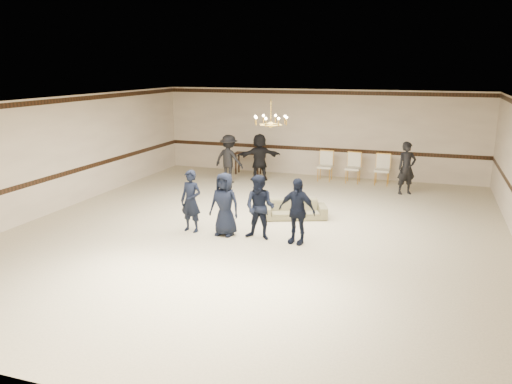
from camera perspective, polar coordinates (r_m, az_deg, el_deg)
room at (r=12.52m, az=0.27°, el=2.70°), size 12.01×14.01×3.21m
chair_rail at (r=19.27m, az=6.94°, el=4.77°), size 12.00×0.02×0.14m
crown_molding at (r=19.06m, az=7.13°, el=10.96°), size 12.00×0.02×0.14m
chandelier at (r=13.28m, az=1.67°, el=8.90°), size 0.94×0.94×0.89m
boy_a at (r=12.74m, az=-7.26°, el=-1.01°), size 0.61×0.44×1.56m
boy_b at (r=12.38m, az=-3.52°, el=-1.37°), size 0.79×0.55×1.56m
boy_c at (r=12.08m, az=0.44°, el=-1.73°), size 0.78×0.62×1.56m
boy_d at (r=11.84m, az=4.58°, el=-2.11°), size 0.97×0.54×1.56m
settee at (r=13.89m, az=4.32°, el=-1.93°), size 1.84×1.25×0.50m
adult_left at (r=18.00m, az=-3.05°, el=3.71°), size 1.20×0.83×1.70m
adult_mid at (r=18.34m, az=0.39°, el=3.92°), size 1.63×1.17×1.70m
adult_right at (r=17.04m, az=16.45°, el=2.57°), size 0.74×0.67×1.70m
banquet_chair_left at (r=18.47m, az=7.71°, el=2.85°), size 0.51×0.51×1.05m
banquet_chair_mid at (r=18.31m, az=10.78°, el=2.63°), size 0.55×0.55×1.05m
banquet_chair_right at (r=18.20m, az=13.89°, el=2.40°), size 0.51×0.51×1.05m
console_table at (r=19.47m, az=-0.88°, el=3.22°), size 1.02×0.48×0.83m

